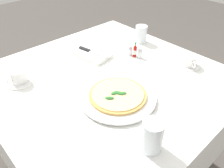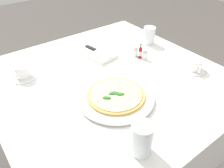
{
  "view_description": "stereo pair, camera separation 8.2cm",
  "coord_description": "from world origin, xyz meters",
  "px_view_note": "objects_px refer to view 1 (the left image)",
  "views": [
    {
      "loc": [
        0.68,
        -0.59,
        1.35
      ],
      "look_at": [
        0.08,
        -0.04,
        0.74
      ],
      "focal_mm": 36.34,
      "sensor_mm": 36.0,
      "label": 1
    },
    {
      "loc": [
        0.73,
        -0.53,
        1.35
      ],
      "look_at": [
        0.08,
        -0.04,
        0.74
      ],
      "focal_mm": 36.34,
      "sensor_mm": 36.0,
      "label": 2
    }
  ],
  "objects_px": {
    "pizza_plate": "(118,97)",
    "water_glass_center_back": "(141,35)",
    "pizza": "(118,94)",
    "dinner_knife": "(91,52)",
    "coffee_cup_far_right": "(189,61)",
    "hot_sauce_bottle": "(135,51)",
    "pepper_shaker": "(130,51)",
    "coffee_cup_back_corner": "(18,77)",
    "napkin_folded": "(91,54)",
    "salt_shaker": "(140,53)",
    "water_glass_left_edge": "(152,138)"
  },
  "relations": [
    {
      "from": "coffee_cup_back_corner",
      "to": "salt_shaker",
      "type": "height_order",
      "value": "coffee_cup_back_corner"
    },
    {
      "from": "water_glass_left_edge",
      "to": "hot_sauce_bottle",
      "type": "bearing_deg",
      "value": 137.5
    },
    {
      "from": "salt_shaker",
      "to": "pizza",
      "type": "bearing_deg",
      "value": -62.61
    },
    {
      "from": "napkin_folded",
      "to": "water_glass_center_back",
      "type": "bearing_deg",
      "value": 70.09
    },
    {
      "from": "dinner_knife",
      "to": "pepper_shaker",
      "type": "xyz_separation_m",
      "value": [
        0.14,
        0.16,
        0.0
      ]
    },
    {
      "from": "coffee_cup_far_right",
      "to": "hot_sauce_bottle",
      "type": "distance_m",
      "value": 0.29
    },
    {
      "from": "coffee_cup_back_corner",
      "to": "pepper_shaker",
      "type": "bearing_deg",
      "value": 73.46
    },
    {
      "from": "coffee_cup_back_corner",
      "to": "pepper_shaker",
      "type": "relative_size",
      "value": 2.31
    },
    {
      "from": "dinner_knife",
      "to": "pizza",
      "type": "bearing_deg",
      "value": -33.69
    },
    {
      "from": "pizza_plate",
      "to": "coffee_cup_far_right",
      "type": "xyz_separation_m",
      "value": [
        0.05,
        0.46,
        0.02
      ]
    },
    {
      "from": "coffee_cup_far_right",
      "to": "dinner_knife",
      "type": "xyz_separation_m",
      "value": [
        -0.42,
        -0.3,
        -0.0
      ]
    },
    {
      "from": "pizza_plate",
      "to": "water_glass_center_back",
      "type": "xyz_separation_m",
      "value": [
        -0.3,
        0.49,
        0.03
      ]
    },
    {
      "from": "salt_shaker",
      "to": "pepper_shaker",
      "type": "bearing_deg",
      "value": -160.35
    },
    {
      "from": "coffee_cup_back_corner",
      "to": "hot_sauce_bottle",
      "type": "relative_size",
      "value": 1.57
    },
    {
      "from": "hot_sauce_bottle",
      "to": "coffee_cup_far_right",
      "type": "bearing_deg",
      "value": 27.46
    },
    {
      "from": "coffee_cup_back_corner",
      "to": "water_glass_left_edge",
      "type": "xyz_separation_m",
      "value": [
        0.66,
        0.16,
        0.02
      ]
    },
    {
      "from": "pizza",
      "to": "coffee_cup_back_corner",
      "type": "distance_m",
      "value": 0.47
    },
    {
      "from": "pizza",
      "to": "coffee_cup_back_corner",
      "type": "bearing_deg",
      "value": -147.51
    },
    {
      "from": "water_glass_center_back",
      "to": "dinner_knife",
      "type": "xyz_separation_m",
      "value": [
        -0.07,
        -0.33,
        -0.02
      ]
    },
    {
      "from": "pizza_plate",
      "to": "napkin_folded",
      "type": "height_order",
      "value": "napkin_folded"
    },
    {
      "from": "pizza_plate",
      "to": "salt_shaker",
      "type": "bearing_deg",
      "value": 117.4
    },
    {
      "from": "water_glass_left_edge",
      "to": "pizza",
      "type": "bearing_deg",
      "value": 159.57
    },
    {
      "from": "coffee_cup_back_corner",
      "to": "napkin_folded",
      "type": "height_order",
      "value": "coffee_cup_back_corner"
    },
    {
      "from": "pizza",
      "to": "water_glass_left_edge",
      "type": "height_order",
      "value": "water_glass_left_edge"
    },
    {
      "from": "pizza",
      "to": "dinner_knife",
      "type": "xyz_separation_m",
      "value": [
        -0.37,
        0.15,
        -0.0
      ]
    },
    {
      "from": "water_glass_center_back",
      "to": "salt_shaker",
      "type": "bearing_deg",
      "value": -49.86
    },
    {
      "from": "coffee_cup_far_right",
      "to": "hot_sauce_bottle",
      "type": "bearing_deg",
      "value": -152.54
    },
    {
      "from": "napkin_folded",
      "to": "hot_sauce_bottle",
      "type": "relative_size",
      "value": 2.84
    },
    {
      "from": "pizza_plate",
      "to": "dinner_knife",
      "type": "relative_size",
      "value": 1.67
    },
    {
      "from": "coffee_cup_back_corner",
      "to": "napkin_folded",
      "type": "bearing_deg",
      "value": 86.48
    },
    {
      "from": "water_glass_center_back",
      "to": "pepper_shaker",
      "type": "relative_size",
      "value": 1.82
    },
    {
      "from": "dinner_knife",
      "to": "water_glass_center_back",
      "type": "bearing_deg",
      "value": 67.18
    },
    {
      "from": "coffee_cup_back_corner",
      "to": "dinner_knife",
      "type": "xyz_separation_m",
      "value": [
        0.03,
        0.41,
        -0.01
      ]
    },
    {
      "from": "pizza_plate",
      "to": "dinner_knife",
      "type": "xyz_separation_m",
      "value": [
        -0.37,
        0.15,
        0.01
      ]
    },
    {
      "from": "hot_sauce_bottle",
      "to": "salt_shaker",
      "type": "distance_m",
      "value": 0.03
    },
    {
      "from": "pizza_plate",
      "to": "salt_shaker",
      "type": "xyz_separation_m",
      "value": [
        -0.17,
        0.33,
        0.01
      ]
    },
    {
      "from": "coffee_cup_far_right",
      "to": "coffee_cup_back_corner",
      "type": "xyz_separation_m",
      "value": [
        -0.45,
        -0.71,
        0.0
      ]
    },
    {
      "from": "hot_sauce_bottle",
      "to": "pizza",
      "type": "bearing_deg",
      "value": -58.19
    },
    {
      "from": "pizza",
      "to": "water_glass_center_back",
      "type": "relative_size",
      "value": 2.38
    },
    {
      "from": "napkin_folded",
      "to": "dinner_knife",
      "type": "xyz_separation_m",
      "value": [
        0.0,
        0.0,
        0.01
      ]
    },
    {
      "from": "coffee_cup_far_right",
      "to": "pizza_plate",
      "type": "bearing_deg",
      "value": -96.79
    },
    {
      "from": "pepper_shaker",
      "to": "pizza_plate",
      "type": "bearing_deg",
      "value": -53.9
    },
    {
      "from": "pizza_plate",
      "to": "hot_sauce_bottle",
      "type": "height_order",
      "value": "hot_sauce_bottle"
    },
    {
      "from": "coffee_cup_back_corner",
      "to": "hot_sauce_bottle",
      "type": "xyz_separation_m",
      "value": [
        0.2,
        0.58,
        0.0
      ]
    },
    {
      "from": "pizza_plate",
      "to": "pizza",
      "type": "bearing_deg",
      "value": -77.56
    },
    {
      "from": "pizza",
      "to": "pepper_shaker",
      "type": "height_order",
      "value": "pepper_shaker"
    },
    {
      "from": "coffee_cup_back_corner",
      "to": "coffee_cup_far_right",
      "type": "bearing_deg",
      "value": 57.53
    },
    {
      "from": "water_glass_center_back",
      "to": "pizza",
      "type": "bearing_deg",
      "value": -58.22
    },
    {
      "from": "pizza_plate",
      "to": "water_glass_center_back",
      "type": "bearing_deg",
      "value": 121.79
    },
    {
      "from": "water_glass_left_edge",
      "to": "hot_sauce_bottle",
      "type": "height_order",
      "value": "water_glass_left_edge"
    }
  ]
}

